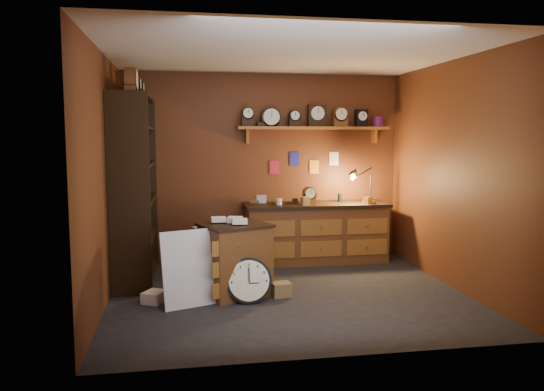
{
  "coord_description": "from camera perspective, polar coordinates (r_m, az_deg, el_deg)",
  "views": [
    {
      "loc": [
        -1.19,
        -5.82,
        1.8
      ],
      "look_at": [
        -0.12,
        0.35,
        1.1
      ],
      "focal_mm": 35.0,
      "sensor_mm": 36.0,
      "label": 1
    }
  ],
  "objects": [
    {
      "name": "floor",
      "position": [
        6.21,
        1.71,
        -10.49
      ],
      "size": [
        4.0,
        4.0,
        0.0
      ],
      "primitive_type": "plane",
      "color": "black",
      "rests_on": "ground"
    },
    {
      "name": "room_shell",
      "position": [
        6.05,
        1.98,
        5.62
      ],
      "size": [
        4.02,
        3.62,
        2.71
      ],
      "color": "#5C2E15",
      "rests_on": "ground"
    },
    {
      "name": "shelving_unit",
      "position": [
        6.85,
        -14.81,
        1.58
      ],
      "size": [
        0.47,
        1.6,
        2.58
      ],
      "color": "black",
      "rests_on": "ground"
    },
    {
      "name": "workbench",
      "position": [
        7.65,
        4.74,
        -3.63
      ],
      "size": [
        2.06,
        0.66,
        1.36
      ],
      "color": "brown",
      "rests_on": "ground"
    },
    {
      "name": "low_cabinet",
      "position": [
        6.06,
        -3.97,
        -6.59
      ],
      "size": [
        0.89,
        0.83,
        0.91
      ],
      "rotation": [
        0.0,
        0.0,
        0.39
      ],
      "color": "brown",
      "rests_on": "ground"
    },
    {
      "name": "big_round_clock",
      "position": [
        5.82,
        -2.52,
        -9.13
      ],
      "size": [
        0.5,
        0.17,
        0.5
      ],
      "color": "black",
      "rests_on": "ground"
    },
    {
      "name": "white_panel",
      "position": [
        5.86,
        -8.68,
        -11.59
      ],
      "size": [
        0.65,
        0.37,
        0.83
      ],
      "primitive_type": "cube",
      "rotation": [
        -0.17,
        0.0,
        0.35
      ],
      "color": "silver",
      "rests_on": "ground"
    },
    {
      "name": "mini_fridge",
      "position": [
        7.39,
        -6.07,
        -5.59
      ],
      "size": [
        0.65,
        0.67,
        0.55
      ],
      "rotation": [
        0.0,
        0.0,
        0.29
      ],
      "color": "silver",
      "rests_on": "ground"
    },
    {
      "name": "floor_box_a",
      "position": [
        6.01,
        -8.22,
        -10.25
      ],
      "size": [
        0.36,
        0.34,
        0.18
      ],
      "primitive_type": "cube",
      "rotation": [
        0.0,
        0.0,
        0.4
      ],
      "color": "olive",
      "rests_on": "ground"
    },
    {
      "name": "floor_box_b",
      "position": [
        6.01,
        -12.55,
        -10.6
      ],
      "size": [
        0.29,
        0.31,
        0.12
      ],
      "primitive_type": "cube",
      "rotation": [
        0.0,
        0.0,
        -0.51
      ],
      "color": "white",
      "rests_on": "ground"
    },
    {
      "name": "floor_box_c",
      "position": [
        6.08,
        0.98,
        -10.08
      ],
      "size": [
        0.24,
        0.21,
        0.16
      ],
      "primitive_type": "cube",
      "rotation": [
        0.0,
        0.0,
        0.15
      ],
      "color": "olive",
      "rests_on": "ground"
    }
  ]
}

